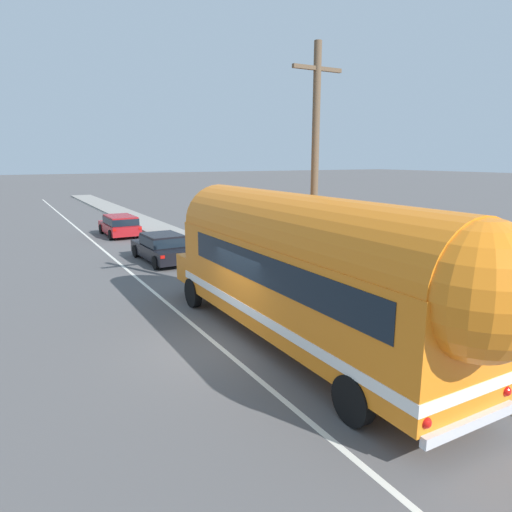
{
  "coord_description": "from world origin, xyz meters",
  "views": [
    {
      "loc": [
        -4.84,
        -10.74,
        5.01
      ],
      "look_at": [
        1.57,
        0.72,
        2.21
      ],
      "focal_mm": 32.35,
      "sensor_mm": 36.0,
      "label": 1
    }
  ],
  "objects_px": {
    "utility_pole": "(315,177)",
    "painted_bus": "(309,268)",
    "car_lead": "(163,247)",
    "car_second": "(120,224)"
  },
  "relations": [
    {
      "from": "utility_pole",
      "to": "car_lead",
      "type": "xyz_separation_m",
      "value": [
        -2.1,
        9.55,
        -3.69
      ]
    },
    {
      "from": "painted_bus",
      "to": "car_second",
      "type": "height_order",
      "value": "painted_bus"
    },
    {
      "from": "utility_pole",
      "to": "car_second",
      "type": "xyz_separation_m",
      "value": [
        -2.18,
        18.18,
        -3.64
      ]
    },
    {
      "from": "utility_pole",
      "to": "painted_bus",
      "type": "distance_m",
      "value": 4.3
    },
    {
      "from": "utility_pole",
      "to": "car_lead",
      "type": "height_order",
      "value": "utility_pole"
    },
    {
      "from": "utility_pole",
      "to": "painted_bus",
      "type": "bearing_deg",
      "value": -127.6
    },
    {
      "from": "car_lead",
      "to": "painted_bus",
      "type": "bearing_deg",
      "value": -90.8
    },
    {
      "from": "car_second",
      "to": "car_lead",
      "type": "bearing_deg",
      "value": -89.51
    },
    {
      "from": "painted_bus",
      "to": "car_second",
      "type": "relative_size",
      "value": 2.97
    },
    {
      "from": "utility_pole",
      "to": "painted_bus",
      "type": "xyz_separation_m",
      "value": [
        -2.28,
        -2.96,
        -2.12
      ]
    }
  ]
}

